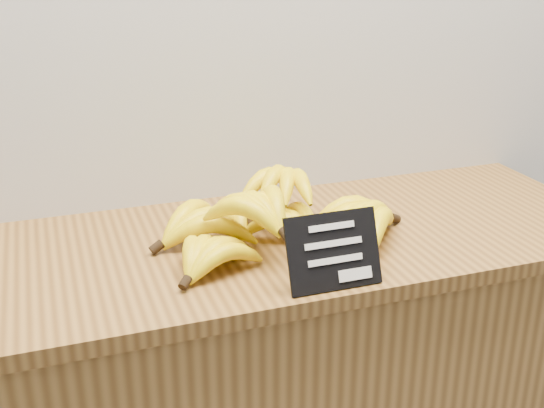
{
  "coord_description": "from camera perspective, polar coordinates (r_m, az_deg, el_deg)",
  "views": [
    {
      "loc": [
        -0.28,
        1.58,
        1.49
      ],
      "look_at": [
        0.11,
        2.7,
        1.02
      ],
      "focal_mm": 45.0,
      "sensor_mm": 36.0,
      "label": 1
    }
  ],
  "objects": [
    {
      "name": "banana_pile",
      "position": [
        1.32,
        -0.33,
        -1.25
      ],
      "size": [
        0.52,
        0.33,
        0.12
      ],
      "color": "yellow",
      "rests_on": "counter_top"
    },
    {
      "name": "counter_top",
      "position": [
        1.36,
        -0.69,
        -3.38
      ],
      "size": [
        1.48,
        0.54,
        0.03
      ],
      "primitive_type": "cube",
      "color": "brown",
      "rests_on": "counter"
    },
    {
      "name": "chalkboard_sign",
      "position": [
        1.16,
        5.18,
        -3.95
      ],
      "size": [
        0.17,
        0.05,
        0.13
      ],
      "primitive_type": "cube",
      "rotation": [
        -0.37,
        0.0,
        0.0
      ],
      "color": "black",
      "rests_on": "counter_top"
    }
  ]
}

